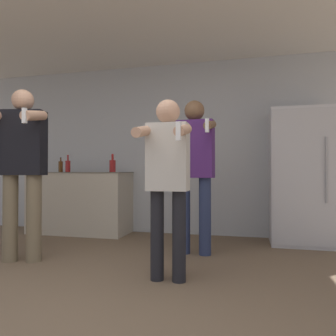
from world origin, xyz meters
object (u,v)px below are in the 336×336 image
person_man_side (22,163)px  bottle_tall_gin (113,165)px  refrigerator (300,177)px  person_spectator_back (194,164)px  bottle_dark_rum (61,166)px  bottle_brown_liquor (68,166)px  person_woman_foreground (168,172)px

person_man_side → bottle_tall_gin: bearing=77.0°
refrigerator → person_spectator_back: size_ratio=1.00×
bottle_tall_gin → bottle_dark_rum: bearing=180.0°
refrigerator → bottle_brown_liquor: refrigerator is taller
bottle_brown_liquor → person_woman_foreground: bearing=-40.9°
bottle_dark_rum → person_man_side: person_man_side is taller
bottle_tall_gin → person_woman_foreground: person_woman_foreground is taller
bottle_dark_rum → bottle_brown_liquor: bearing=-0.0°
person_woman_foreground → bottle_dark_rum: bearing=140.8°
bottle_brown_liquor → bottle_dark_rum: bearing=180.0°
bottle_dark_rum → person_man_side: 1.58m
bottle_tall_gin → person_man_side: 1.54m
bottle_brown_liquor → person_man_side: 1.54m
bottle_brown_liquor → person_woman_foreground: 2.62m
bottle_brown_liquor → person_woman_foreground: size_ratio=0.18×
refrigerator → person_woman_foreground: (-1.30, -1.79, 0.06)m
bottle_tall_gin → person_man_side: (-0.35, -1.50, -0.00)m
bottle_dark_rum → bottle_tall_gin: size_ratio=0.85×
bottle_dark_rum → bottle_brown_liquor: (0.12, -0.00, 0.01)m
refrigerator → person_woman_foreground: bearing=-126.0°
refrigerator → person_woman_foreground: size_ratio=1.12×
bottle_brown_liquor → bottle_tall_gin: bearing=0.0°
person_woman_foreground → person_spectator_back: bearing=85.9°
bottle_dark_rum → person_man_side: (0.50, -1.50, 0.01)m
refrigerator → person_man_side: bearing=-151.6°
person_spectator_back → person_woman_foreground: bearing=-94.1°
bottle_dark_rum → person_woman_foreground: bearing=-39.2°
refrigerator → person_spectator_back: (-1.23, -0.84, 0.16)m
bottle_dark_rum → bottle_brown_liquor: size_ratio=0.81×
bottle_dark_rum → person_woman_foreground: (2.10, -1.72, -0.09)m
refrigerator → person_spectator_back: person_spectator_back is taller
bottle_brown_liquor → person_woman_foreground: person_woman_foreground is taller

